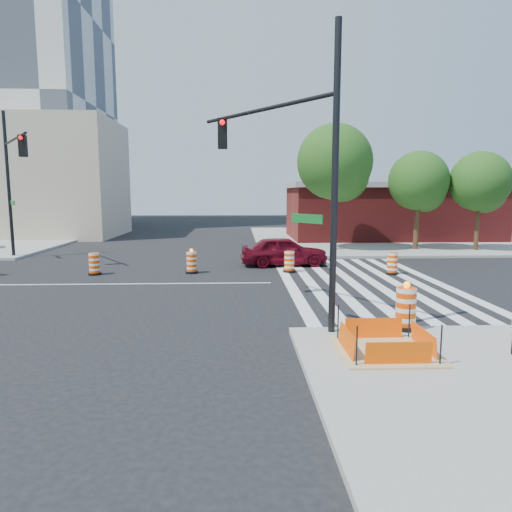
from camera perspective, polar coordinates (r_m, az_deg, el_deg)
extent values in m
plane|color=black|center=(20.19, -18.42, -3.36)|extent=(120.00, 120.00, 0.00)
cube|color=gray|center=(39.22, 16.14, 2.14)|extent=(22.00, 22.00, 0.15)
cube|color=silver|center=(19.52, 4.19, -3.33)|extent=(0.45, 13.50, 0.01)
cube|color=silver|center=(19.64, 6.80, -3.30)|extent=(0.45, 13.50, 0.01)
cube|color=silver|center=(19.80, 9.38, -3.26)|extent=(0.45, 13.50, 0.01)
cube|color=silver|center=(20.00, 11.91, -3.21)|extent=(0.45, 13.50, 0.01)
cube|color=silver|center=(20.24, 14.38, -3.16)|extent=(0.45, 13.50, 0.01)
cube|color=silver|center=(20.52, 16.79, -3.10)|extent=(0.45, 13.50, 0.01)
cube|color=silver|center=(20.83, 19.14, -3.04)|extent=(0.45, 13.50, 0.01)
cube|color=silver|center=(21.17, 21.41, -2.98)|extent=(0.45, 13.50, 0.01)
cube|color=silver|center=(20.19, -18.42, -3.35)|extent=(14.00, 0.12, 0.01)
cube|color=tan|center=(11.18, 15.78, -11.33)|extent=(2.20, 2.20, 0.05)
cube|color=#F75404|center=(10.30, 17.40, -11.61)|extent=(1.44, 0.02, 0.55)
cube|color=#F75404|center=(11.92, 14.48, -8.81)|extent=(1.44, 0.02, 0.55)
cube|color=#F75404|center=(10.86, 11.24, -10.36)|extent=(0.02, 1.44, 0.55)
cube|color=#F75404|center=(11.41, 20.19, -9.81)|extent=(0.02, 1.44, 0.55)
cylinder|color=black|center=(9.98, 12.49, -11.00)|extent=(0.04, 0.04, 0.90)
cylinder|color=black|center=(10.57, 22.12, -10.32)|extent=(0.04, 0.04, 0.90)
cylinder|color=black|center=(11.65, 10.22, -8.18)|extent=(0.04, 0.04, 0.90)
cylinder|color=black|center=(12.16, 18.61, -7.79)|extent=(0.04, 0.04, 0.90)
cube|color=maroon|center=(39.08, 16.26, 5.09)|extent=(16.00, 8.00, 4.20)
cube|color=gray|center=(39.04, 16.39, 8.46)|extent=(16.50, 8.50, 0.40)
cube|color=#C1B093|center=(44.66, -25.84, 8.66)|extent=(14.00, 10.00, 10.00)
imported|color=#570715|center=(23.97, 3.52, 0.63)|extent=(4.66, 2.16, 1.54)
cylinder|color=black|center=(11.90, 9.82, 9.16)|extent=(0.18, 0.18, 7.87)
cylinder|color=black|center=(14.25, 0.70, 17.80)|extent=(3.58, 4.83, 0.12)
cube|color=black|center=(15.81, -4.21, 14.99)|extent=(0.31, 0.28, 0.98)
sphere|color=#FF0C0C|center=(15.68, -4.24, 16.32)|extent=(0.18, 0.18, 0.18)
cube|color=#0C591E|center=(12.59, 6.36, 4.67)|extent=(0.73, 0.98, 0.25)
cylinder|color=black|center=(30.19, -28.54, 7.86)|extent=(0.19, 0.19, 8.25)
cylinder|color=black|center=(27.26, -27.95, 12.78)|extent=(3.55, 5.21, 0.12)
cube|color=black|center=(25.08, -27.13, 12.15)|extent=(0.33, 0.29, 1.03)
sphere|color=#FF0C0C|center=(24.95, -27.36, 13.00)|extent=(0.19, 0.19, 0.19)
cube|color=#0C591E|center=(29.17, -28.13, 5.88)|extent=(0.72, 1.05, 0.26)
cylinder|color=black|center=(13.09, 18.12, -8.45)|extent=(0.67, 0.67, 0.11)
cylinder|color=#F74705|center=(12.94, 18.22, -6.09)|extent=(0.53, 0.53, 1.06)
sphere|color=#FF990C|center=(12.81, 18.34, -3.43)|extent=(0.18, 0.18, 0.18)
cylinder|color=#382314|center=(29.96, 9.65, 5.42)|extent=(0.36, 0.36, 5.12)
sphere|color=#204914|center=(29.99, 9.79, 11.54)|extent=(4.80, 4.80, 4.80)
sphere|color=#204914|center=(30.40, 10.67, 9.96)|extent=(3.52, 3.52, 3.52)
sphere|color=#204914|center=(29.66, 9.00, 10.67)|extent=(3.20, 3.20, 3.20)
cylinder|color=#382314|center=(31.62, 19.44, 4.25)|extent=(0.33, 0.33, 4.07)
sphere|color=#204914|center=(31.58, 19.65, 8.85)|extent=(3.81, 3.81, 3.81)
sphere|color=#204914|center=(32.05, 20.26, 7.67)|extent=(2.80, 2.80, 2.80)
sphere|color=#204914|center=(31.22, 19.04, 8.20)|extent=(2.54, 2.54, 2.54)
cylinder|color=#382314|center=(32.55, 25.94, 3.95)|extent=(0.29, 0.29, 4.01)
sphere|color=#204914|center=(32.51, 26.21, 8.36)|extent=(3.76, 3.76, 3.76)
sphere|color=#204914|center=(32.95, 26.61, 7.23)|extent=(2.76, 2.76, 2.76)
sphere|color=#204914|center=(32.18, 25.75, 7.73)|extent=(2.51, 2.51, 2.51)
cylinder|color=black|center=(22.63, -19.49, -2.10)|extent=(0.60, 0.60, 0.10)
cylinder|color=#F74705|center=(22.55, -19.55, -0.85)|extent=(0.48, 0.48, 0.95)
cylinder|color=black|center=(21.96, -8.02, -2.01)|extent=(0.60, 0.60, 0.10)
cylinder|color=#F74705|center=(21.88, -8.05, -0.72)|extent=(0.48, 0.48, 0.95)
sphere|color=#FF990C|center=(21.81, -8.08, 0.71)|extent=(0.16, 0.16, 0.16)
cylinder|color=black|center=(22.06, 4.17, -1.91)|extent=(0.60, 0.60, 0.10)
cylinder|color=#F74705|center=(21.98, 4.18, -0.63)|extent=(0.48, 0.48, 0.95)
cylinder|color=black|center=(22.38, 16.63, -2.08)|extent=(0.60, 0.60, 0.10)
cylinder|color=#F74705|center=(22.31, 16.68, -0.82)|extent=(0.48, 0.48, 0.95)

